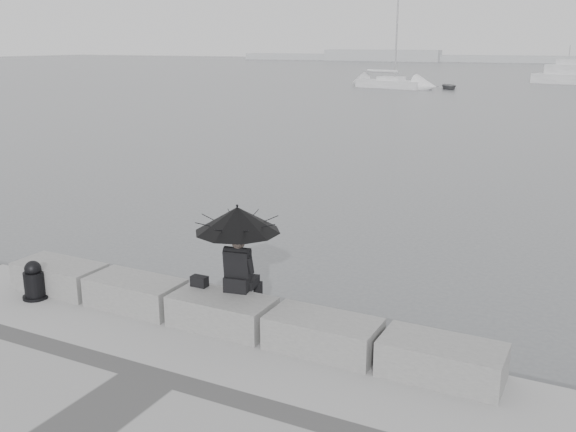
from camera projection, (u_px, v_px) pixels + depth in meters
The scene contains 13 objects.
ground at pixel (238, 345), 10.46m from camera, with size 360.00×360.00×0.00m, color #4F5154.
stone_block_far_left at pixel (60, 277), 11.36m from camera, with size 1.60×0.80×0.50m, color slate.
stone_block_left at pixel (135, 293), 10.62m from camera, with size 1.60×0.80×0.50m, color slate.
stone_block_centre at pixel (222, 312), 9.87m from camera, with size 1.60×0.80×0.50m, color slate.
stone_block_right at pixel (323, 334), 9.13m from camera, with size 1.60×0.80×0.50m, color slate.
stone_block_far_right at pixel (442, 360), 8.38m from camera, with size 1.60×0.80×0.50m, color slate.
seated_person at pixel (237, 227), 9.82m from camera, with size 1.34×1.34×1.39m.
bag at pixel (199, 281), 10.22m from camera, with size 0.27×0.15×0.17m, color black.
mooring_bollard at pixel (34, 283), 10.97m from camera, with size 0.43×0.43×0.68m.
distant_landmass at pixel (559, 59), 146.59m from camera, with size 180.00×8.00×2.80m.
sailboat_left at pixel (391, 83), 68.29m from camera, with size 7.94×4.25×12.90m.
motor_cruiser at pixel (575, 76), 74.39m from camera, with size 9.74×5.45×4.50m.
dinghy at pixel (449, 86), 66.84m from camera, with size 3.27×1.38×0.55m, color slate.
Camera 1 is at (5.06, -8.13, 4.78)m, focal length 40.00 mm.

